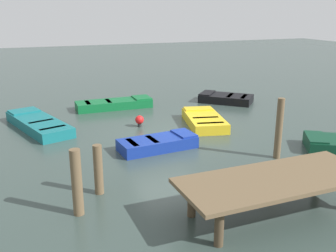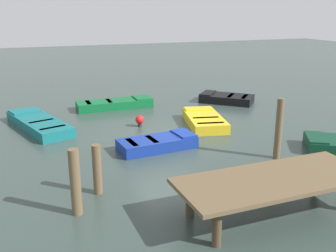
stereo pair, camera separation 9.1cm
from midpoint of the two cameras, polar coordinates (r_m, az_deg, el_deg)
ground_plane at (r=15.21m, az=0.17°, el=-1.26°), size 80.00×80.00×0.00m
dock_segment at (r=9.54m, az=15.78°, el=-7.93°), size 4.78×1.94×0.95m
rowboat_yellow at (r=16.47m, az=5.52°, el=0.88°), size 2.02×3.18×0.46m
rowboat_green at (r=19.40m, az=-7.64°, el=3.26°), size 3.70×1.19×0.46m
rowboat_teal at (r=16.80m, az=-18.38°, el=0.39°), size 2.51×4.37×0.46m
rowboat_blue at (r=13.61m, az=-1.32°, el=-2.52°), size 2.80×1.36×0.46m
rowboat_black at (r=20.65m, az=8.71°, el=4.04°), size 2.93×2.87×0.46m
mooring_piling_near_right at (r=9.43m, az=-13.21°, el=-8.09°), size 0.25×0.25×1.66m
mooring_piling_mid_right at (r=13.04m, az=16.17°, el=-0.41°), size 0.23×0.23×2.02m
mooring_piling_center at (r=10.41m, az=-10.14°, el=-6.31°), size 0.24×0.24×1.37m
marker_buoy at (r=16.19m, az=-4.04°, el=0.89°), size 0.36×0.36×0.48m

